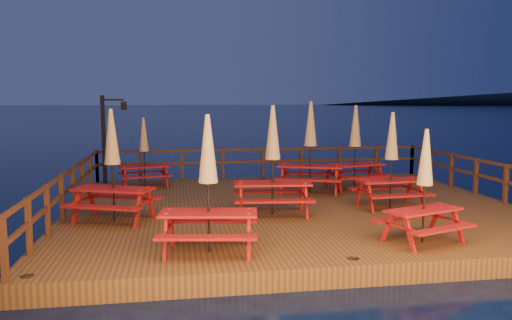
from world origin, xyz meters
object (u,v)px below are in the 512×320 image
object	(u,v)px
lamp_post	(108,131)
picnic_table_1	(391,159)
picnic_table_0	(425,184)
picnic_table_2	(208,182)

from	to	relation	value
lamp_post	picnic_table_1	xyz separation A→B (m)	(7.84, -5.28, -0.48)
lamp_post	picnic_table_1	bearing A→B (deg)	-33.93
lamp_post	picnic_table_1	distance (m)	9.46
picnic_table_0	picnic_table_1	world-z (taller)	picnic_table_1
lamp_post	picnic_table_2	size ratio (longest dim) A/B	1.15
picnic_table_0	picnic_table_1	size ratio (longest dim) A/B	0.91
picnic_table_0	picnic_table_1	bearing A→B (deg)	57.81
picnic_table_0	picnic_table_1	xyz separation A→B (m)	(0.71, 3.12, 0.13)
picnic_table_0	picnic_table_2	size ratio (longest dim) A/B	0.88
lamp_post	picnic_table_0	size ratio (longest dim) A/B	1.31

